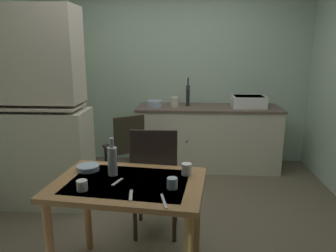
% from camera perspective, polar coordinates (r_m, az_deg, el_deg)
% --- Properties ---
extents(ground_plane, '(4.79, 4.79, 0.00)m').
position_cam_1_polar(ground_plane, '(3.32, -0.38, -15.98)').
color(ground_plane, brown).
extents(wall_back, '(3.89, 0.10, 2.62)m').
position_cam_1_polar(wall_back, '(4.73, 1.14, 9.59)').
color(wall_back, '#ABC5AD').
rests_on(wall_back, ground).
extents(hutch_cabinet, '(1.05, 0.48, 2.04)m').
position_cam_1_polar(hutch_cabinet, '(3.57, -22.26, 1.56)').
color(hutch_cabinet, beige).
rests_on(hutch_cabinet, ground).
extents(counter_cabinet, '(1.93, 0.64, 0.87)m').
position_cam_1_polar(counter_cabinet, '(4.51, 7.00, -1.99)').
color(counter_cabinet, beige).
rests_on(counter_cabinet, ground).
extents(sink_basin, '(0.44, 0.34, 0.15)m').
position_cam_1_polar(sink_basin, '(4.47, 14.02, 4.24)').
color(sink_basin, white).
rests_on(sink_basin, counter_cabinet).
extents(hand_pump, '(0.05, 0.27, 0.39)m').
position_cam_1_polar(hand_pump, '(4.43, 3.54, 5.73)').
color(hand_pump, '#232328').
rests_on(hand_pump, counter_cabinet).
extents(mixing_bowl_counter, '(0.21, 0.21, 0.08)m').
position_cam_1_polar(mixing_bowl_counter, '(4.37, -2.38, 3.97)').
color(mixing_bowl_counter, '#9EB2C6').
rests_on(mixing_bowl_counter, counter_cabinet).
extents(stoneware_crock, '(0.12, 0.12, 0.13)m').
position_cam_1_polar(stoneware_crock, '(4.37, 1.20, 4.27)').
color(stoneware_crock, beige).
rests_on(stoneware_crock, counter_cabinet).
extents(dining_table, '(1.08, 0.81, 0.76)m').
position_cam_1_polar(dining_table, '(2.28, -6.92, -12.34)').
color(dining_table, '#9D7142').
rests_on(dining_table, ground).
extents(chair_far_side, '(0.40, 0.40, 1.00)m').
position_cam_1_polar(chair_far_side, '(2.83, -2.26, -9.65)').
color(chair_far_side, '#32221D').
rests_on(chair_far_side, ground).
extents(chair_by_counter, '(0.56, 0.56, 0.88)m').
position_cam_1_polar(chair_by_counter, '(3.93, -7.48, -3.67)').
color(chair_by_counter, '#2D211C').
rests_on(chair_by_counter, ground).
extents(serving_bowl_wide, '(0.17, 0.17, 0.04)m').
position_cam_1_polar(serving_bowl_wide, '(2.48, -13.94, -7.15)').
color(serving_bowl_wide, '#9EB2C6').
rests_on(serving_bowl_wide, dining_table).
extents(mug_dark, '(0.07, 0.07, 0.08)m').
position_cam_1_polar(mug_dark, '(2.31, 3.28, -7.63)').
color(mug_dark, white).
rests_on(mug_dark, dining_table).
extents(teacup_cream, '(0.07, 0.07, 0.07)m').
position_cam_1_polar(teacup_cream, '(2.10, 0.74, -10.07)').
color(teacup_cream, '#9EB2C6').
rests_on(teacup_cream, dining_table).
extents(teacup_mint, '(0.07, 0.07, 0.07)m').
position_cam_1_polar(teacup_mint, '(2.14, -14.94, -10.09)').
color(teacup_mint, white).
rests_on(teacup_mint, dining_table).
extents(glass_bottle, '(0.07, 0.07, 0.27)m').
position_cam_1_polar(glass_bottle, '(2.32, -9.79, -5.96)').
color(glass_bottle, '#B7BCC1').
rests_on(glass_bottle, dining_table).
extents(table_knife, '(0.06, 0.18, 0.00)m').
position_cam_1_polar(table_knife, '(1.95, -0.74, -13.11)').
color(table_knife, silver).
rests_on(table_knife, dining_table).
extents(teaspoon_near_bowl, '(0.04, 0.15, 0.00)m').
position_cam_1_polar(teaspoon_near_bowl, '(2.03, -6.57, -12.05)').
color(teaspoon_near_bowl, beige).
rests_on(teaspoon_near_bowl, dining_table).
extents(teaspoon_by_cup, '(0.06, 0.13, 0.00)m').
position_cam_1_polar(teaspoon_by_cup, '(2.23, -8.95, -9.73)').
color(teaspoon_by_cup, beige).
rests_on(teaspoon_by_cup, dining_table).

